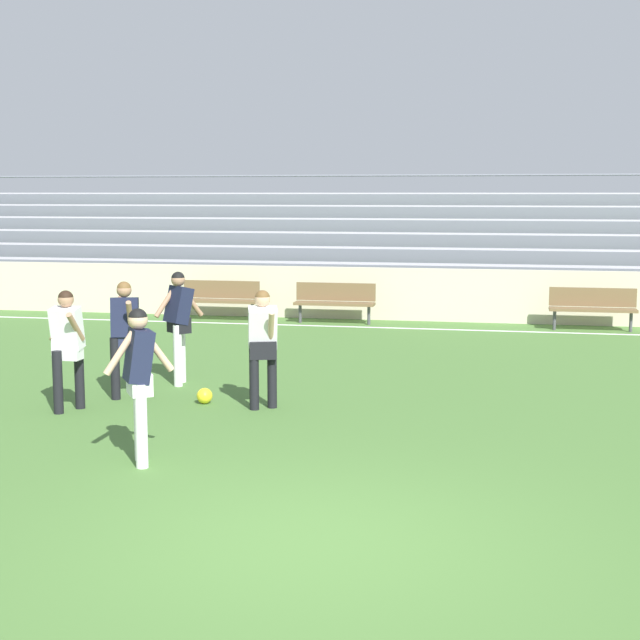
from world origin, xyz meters
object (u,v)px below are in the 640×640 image
bench_near_bin (335,299)px  player_white_wide_right (263,339)px  bench_centre_sideline (220,297)px  player_dark_dropping_back (139,372)px  soccer_ball (205,396)px  player_dark_overlapping (125,329)px  player_dark_challenging (179,317)px  bleacher_stand (382,245)px  bench_far_right (593,305)px  player_white_on_ball (67,340)px

bench_near_bin → player_white_wide_right: 8.43m
bench_centre_sideline → player_white_wide_right: size_ratio=1.11×
player_dark_dropping_back → soccer_ball: player_dark_dropping_back is taller
player_dark_overlapping → player_dark_challenging: player_dark_challenging is taller
bleacher_stand → player_white_wide_right: bearing=-89.6°
bleacher_stand → player_dark_overlapping: bleacher_stand is taller
bench_far_right → bench_centre_sideline: 8.23m
bench_far_right → player_dark_dropping_back: player_dark_dropping_back is taller
player_dark_dropping_back → bench_far_right: bearing=63.3°
bleacher_stand → bench_far_right: 6.93m
player_white_wide_right → bench_centre_sideline: bearing=111.0°
player_dark_overlapping → player_white_wide_right: size_ratio=1.03×
soccer_ball → player_dark_dropping_back: bearing=-85.1°
bench_centre_sideline → player_white_wide_right: (3.22, -8.40, 0.41)m
soccer_ball → bench_near_bin: bearing=87.8°
player_dark_dropping_back → player_white_on_ball: bearing=131.5°
player_dark_overlapping → soccer_ball: (1.20, -0.13, -0.88)m
bleacher_stand → soccer_ball: (-0.78, -12.86, -1.40)m
player_dark_dropping_back → soccer_ball: bearing=94.9°
bench_centre_sideline → player_white_wide_right: bearing=-69.0°
bench_near_bin → player_dark_challenging: 7.17m
soccer_ball → player_white_wide_right: bearing=-8.7°
player_white_wide_right → player_dark_dropping_back: 2.85m
soccer_ball → player_dark_overlapping: bearing=173.8°
player_white_wide_right → player_dark_dropping_back: bearing=-102.7°
bench_near_bin → player_dark_overlapping: player_dark_overlapping is taller
player_dark_dropping_back → soccer_ball: 3.06m
player_dark_overlapping → player_dark_dropping_back: size_ratio=0.99×
player_dark_dropping_back → player_white_wide_right: bearing=77.3°
bleacher_stand → player_white_wide_right: (0.10, -13.00, -0.56)m
bench_far_right → player_dark_challenging: bearing=-133.4°
bleacher_stand → player_white_on_ball: (-2.42, -13.63, -0.55)m
player_dark_challenging → player_dark_dropping_back: bearing=-75.8°
bench_near_bin → soccer_ball: size_ratio=8.18×
player_white_wide_right → soccer_ball: bearing=171.3°
player_dark_dropping_back → player_dark_challenging: size_ratio=0.98×
player_white_wide_right → soccer_ball: size_ratio=7.35×
bench_far_right → bench_near_bin: 5.56m
bleacher_stand → player_white_wide_right: size_ratio=16.10×
bench_centre_sideline → player_dark_dropping_back: size_ratio=1.06×
player_white_wide_right → soccer_ball: (-0.88, 0.13, -0.85)m
bench_far_right → bleacher_stand: bearing=138.0°
bench_far_right → player_dark_dropping_back: (-5.63, -11.18, 0.46)m
bench_far_right → player_dark_challenging: (-6.67, -7.06, 0.49)m
bleacher_stand → bench_far_right: bearing=-42.0°
bench_far_right → bench_near_bin: (-5.56, 0.00, 0.00)m
bleacher_stand → bench_centre_sideline: bleacher_stand is taller
player_white_on_ball → soccer_ball: 2.00m
player_dark_challenging → bench_far_right: bearing=46.6°
player_white_on_ball → player_dark_dropping_back: size_ratio=0.96×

